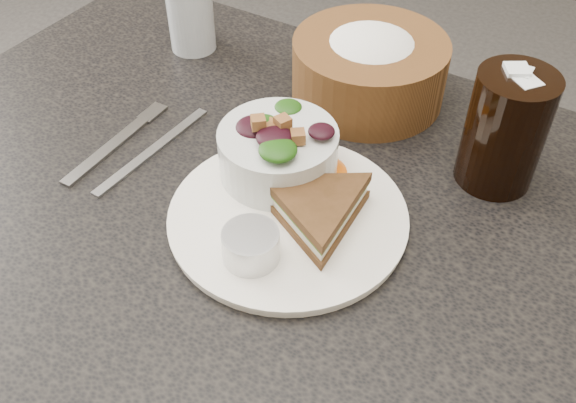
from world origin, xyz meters
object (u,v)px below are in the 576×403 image
(bread_basket, at_px, (370,60))
(water_glass, at_px, (191,16))
(dining_table, at_px, (270,369))
(salad_bowl, at_px, (278,145))
(cola_glass, at_px, (506,126))
(dressing_ramekin, at_px, (251,246))
(sandwich, at_px, (317,209))
(dinner_plate, at_px, (288,217))

(bread_basket, height_order, water_glass, bread_basket)
(dining_table, relative_size, salad_bowl, 7.33)
(dining_table, bearing_deg, cola_glass, 38.06)
(salad_bowl, bearing_deg, water_glass, 145.16)
(water_glass, bearing_deg, cola_glass, -5.98)
(dining_table, bearing_deg, dressing_ramekin, -63.95)
(sandwich, bearing_deg, dining_table, -163.66)
(dressing_ramekin, height_order, water_glass, water_glass)
(dinner_plate, relative_size, dressing_ramekin, 4.44)
(dinner_plate, relative_size, bread_basket, 1.28)
(sandwich, bearing_deg, bread_basket, 131.25)
(dining_table, height_order, bread_basket, bread_basket)
(dining_table, xyz_separation_m, dressing_ramekin, (0.05, -0.09, 0.40))
(dinner_plate, xyz_separation_m, dressing_ramekin, (0.00, -0.07, 0.02))
(dinner_plate, xyz_separation_m, cola_glass, (0.17, 0.19, 0.07))
(sandwich, height_order, dressing_ramekin, sandwich)
(water_glass, bearing_deg, bread_basket, 3.97)
(bread_basket, relative_size, cola_glass, 1.35)
(bread_basket, distance_m, water_glass, 0.28)
(dining_table, height_order, salad_bowl, salad_bowl)
(dinner_plate, relative_size, sandwich, 1.83)
(dressing_ramekin, relative_size, water_glass, 0.58)
(dinner_plate, xyz_separation_m, sandwich, (0.03, 0.01, 0.02))
(dining_table, distance_m, bread_basket, 0.49)
(cola_glass, distance_m, water_glass, 0.48)
(dinner_plate, height_order, salad_bowl, salad_bowl)
(salad_bowl, height_order, dressing_ramekin, salad_bowl)
(salad_bowl, distance_m, water_glass, 0.32)
(dressing_ramekin, distance_m, bread_basket, 0.33)
(dinner_plate, height_order, sandwich, sandwich)
(cola_glass, xyz_separation_m, water_glass, (-0.48, 0.05, -0.02))
(cola_glass, bearing_deg, water_glass, 174.02)
(dressing_ramekin, bearing_deg, salad_bowl, 110.13)
(dressing_ramekin, bearing_deg, water_glass, 135.06)
(bread_basket, bearing_deg, dinner_plate, -83.07)
(salad_bowl, xyz_separation_m, water_glass, (-0.26, 0.18, -0.00))
(dinner_plate, bearing_deg, dressing_ramekin, -89.62)
(bread_basket, bearing_deg, dining_table, -93.34)
(bread_basket, bearing_deg, sandwich, -75.75)
(dining_table, relative_size, dressing_ramekin, 17.12)
(sandwich, xyz_separation_m, water_glass, (-0.34, 0.23, 0.02))
(cola_glass, bearing_deg, dining_table, -141.94)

